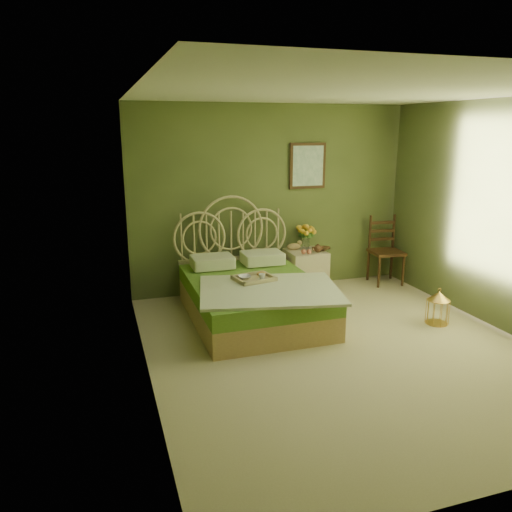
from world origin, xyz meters
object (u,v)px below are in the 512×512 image
object	(u,v)px
bed	(252,294)
chair	(384,246)
nightstand	(306,265)
birdcage	(438,308)

from	to	relation	value
bed	chair	distance (m)	2.48
bed	chair	size ratio (longest dim) A/B	2.20
chair	nightstand	bearing A→B (deg)	-174.09
birdcage	bed	bearing A→B (deg)	156.92
bed	birdcage	xyz separation A→B (m)	(2.04, -0.87, -0.11)
bed	birdcage	bearing A→B (deg)	-23.08
nightstand	birdcage	xyz separation A→B (m)	(0.98, -1.70, -0.16)
bed	chair	bearing A→B (deg)	19.36
nightstand	chair	distance (m)	1.28
bed	nightstand	xyz separation A→B (m)	(1.07, 0.83, 0.06)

